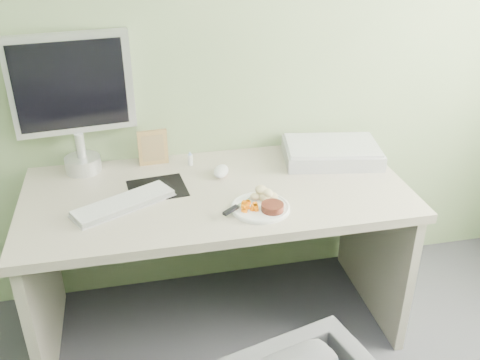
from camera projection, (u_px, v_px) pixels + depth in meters
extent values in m
plane|color=gray|center=(198.00, 20.00, 2.26)|extent=(3.50, 0.00, 3.50)
cube|color=#B8AB9A|center=(217.00, 194.00, 2.24)|extent=(1.60, 0.75, 0.04)
cube|color=#9F9888|center=(43.00, 287.00, 2.27)|extent=(0.04, 0.70, 0.69)
cube|color=#9F9888|center=(375.00, 244.00, 2.56)|extent=(0.04, 0.70, 0.69)
cylinder|color=white|center=(260.00, 208.00, 2.09)|extent=(0.23, 0.23, 0.01)
cylinder|color=black|center=(272.00, 207.00, 2.06)|extent=(0.11, 0.11, 0.03)
ellipsoid|color=tan|center=(266.00, 194.00, 2.12)|extent=(0.12, 0.10, 0.05)
cube|color=orange|center=(249.00, 205.00, 2.06)|extent=(0.07, 0.06, 0.04)
cube|color=silver|center=(248.00, 201.00, 2.11)|extent=(0.10, 0.08, 0.01)
cube|color=black|center=(231.00, 210.00, 2.04)|extent=(0.07, 0.06, 0.01)
cube|color=black|center=(157.00, 188.00, 2.24)|extent=(0.26, 0.23, 0.00)
cube|color=white|center=(124.00, 203.00, 2.11)|extent=(0.41, 0.29, 0.02)
ellipsoid|color=white|center=(221.00, 171.00, 2.34)|extent=(0.10, 0.13, 0.04)
cube|color=olive|center=(153.00, 148.00, 2.41)|extent=(0.13, 0.03, 0.17)
cylinder|color=white|center=(190.00, 160.00, 2.43)|extent=(0.02, 0.02, 0.05)
cone|color=#8BA9DF|center=(190.00, 153.00, 2.41)|extent=(0.02, 0.02, 0.02)
cube|color=#ADAFB4|center=(331.00, 153.00, 2.47)|extent=(0.48, 0.36, 0.07)
cylinder|color=silver|center=(83.00, 164.00, 2.37)|extent=(0.16, 0.16, 0.07)
cylinder|color=silver|center=(80.00, 146.00, 2.33)|extent=(0.04, 0.04, 0.11)
cube|color=silver|center=(72.00, 84.00, 2.23)|extent=(0.51, 0.10, 0.43)
cube|color=black|center=(71.00, 86.00, 2.20)|extent=(0.45, 0.06, 0.37)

